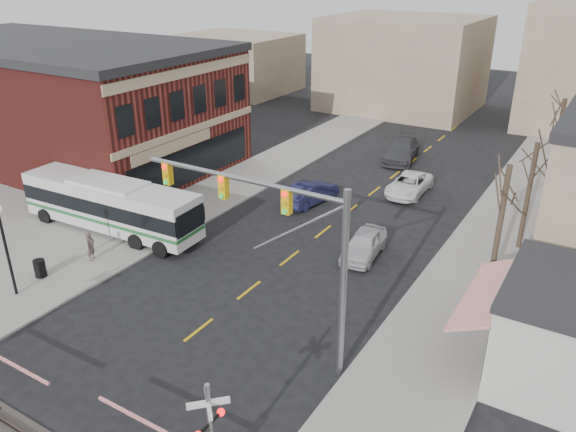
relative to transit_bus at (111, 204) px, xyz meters
The scene contains 18 objects.
ground 13.56m from the transit_bus, 33.32° to the right, with size 160.00×160.00×0.00m, color black.
sidewalk_west 12.85m from the transit_bus, 82.19° to the left, with size 5.00×60.00×0.12m, color gray.
sidewalk_east 24.33m from the transit_bus, 31.33° to the left, with size 5.00×60.00×0.12m, color gray.
brick_building 18.21m from the transit_bus, 151.32° to the left, with size 30.40×15.40×9.60m.
tree_east_a 22.28m from the transit_bus, 12.00° to the left, with size 0.28×0.28×6.75m.
tree_east_b 24.50m from the transit_bus, 25.73° to the left, with size 0.28×0.28×6.30m.
tree_east_c 29.06m from the transit_bus, 39.95° to the left, with size 0.28×0.28×7.20m.
transit_bus is the anchor object (origin of this frame).
traffic_signal_mast 16.47m from the transit_bus, 16.73° to the right, with size 9.51×0.30×8.00m.
rr_crossing_east 20.15m from the transit_bus, 34.87° to the right, with size 5.60×1.36×4.00m.
street_lamp 8.20m from the transit_bus, 78.80° to the right, with size 0.44×0.44×4.83m.
trash_bin 6.33m from the transit_bus, 79.38° to the right, with size 0.60×0.60×0.96m, color black.
car_a 15.55m from the transit_bus, 19.08° to the left, with size 1.75×4.35×1.48m, color silver.
car_b 13.24m from the transit_bus, 51.11° to the left, with size 1.62×4.65×1.53m, color #181A3D.
car_c 20.56m from the transit_bus, 48.90° to the left, with size 2.30×4.99×1.39m, color white.
car_d 24.67m from the transit_bus, 65.41° to the left, with size 2.35×5.77×1.68m, color #3A3B3F.
pedestrian_near 4.06m from the transit_bus, 59.66° to the right, with size 0.62×0.40×1.69m, color #534442.
pedestrian_far 1.77m from the transit_bus, ahead, with size 0.73×0.57×1.50m, color #2C384D.
Camera 1 is at (14.47, -13.92, 15.21)m, focal length 35.00 mm.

